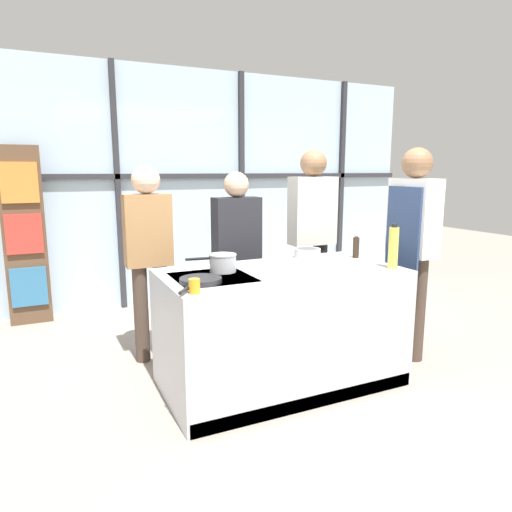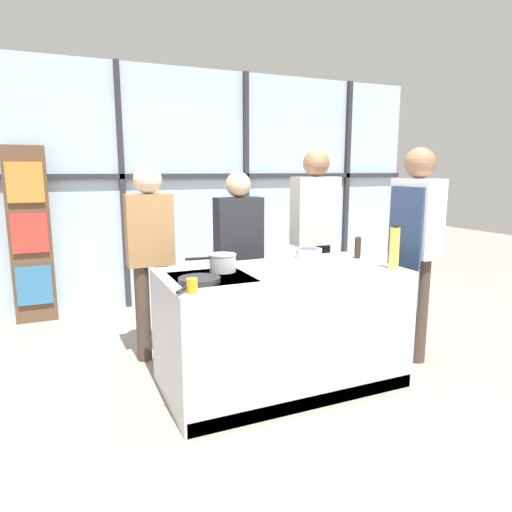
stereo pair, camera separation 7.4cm
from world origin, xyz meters
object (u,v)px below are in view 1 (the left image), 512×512
at_px(frying_pan, 200,280).
at_px(spectator_far_left, 149,250).
at_px(oil_bottle, 393,247).
at_px(white_plate, 334,265).
at_px(mixing_bowl, 307,253).
at_px(juice_glass_near, 194,286).
at_px(chef, 412,240).
at_px(saucepan, 222,262).
at_px(spectator_center_right, 312,231).
at_px(spectator_center_left, 237,249).
at_px(pepper_grinder, 356,247).

bearing_deg(frying_pan, spectator_far_left, 97.03).
bearing_deg(oil_bottle, white_plate, 146.24).
height_order(mixing_bowl, juice_glass_near, juice_glass_near).
xyz_separation_m(chef, oil_bottle, (-0.46, -0.29, 0.02)).
xyz_separation_m(chef, juice_glass_near, (-2.02, -0.35, -0.10)).
xyz_separation_m(spectator_far_left, saucepan, (0.37, -0.73, -0.00)).
relative_size(spectator_center_right, mixing_bowl, 8.19).
bearing_deg(white_plate, juice_glass_near, -166.05).
bearing_deg(white_plate, spectator_far_left, 142.91).
height_order(spectator_center_left, spectator_center_right, spectator_center_right).
distance_m(chef, saucepan, 1.67).
relative_size(spectator_center_right, saucepan, 4.89).
bearing_deg(frying_pan, spectator_center_left, 55.91).
distance_m(spectator_center_left, white_plate, 1.01).
relative_size(spectator_far_left, mixing_bowl, 7.50).
bearing_deg(spectator_center_right, oil_bottle, 89.40).
xyz_separation_m(white_plate, oil_bottle, (0.36, -0.24, 0.15)).
xyz_separation_m(spectator_center_right, pepper_grinder, (-0.00, -0.70, -0.05)).
distance_m(white_plate, pepper_grinder, 0.44).
distance_m(frying_pan, juice_glass_near, 0.25).
distance_m(spectator_center_left, frying_pan, 1.19).
relative_size(spectator_far_left, pepper_grinder, 8.11).
height_order(mixing_bowl, pepper_grinder, pepper_grinder).
height_order(saucepan, pepper_grinder, pepper_grinder).
bearing_deg(spectator_center_right, white_plate, 68.07).
xyz_separation_m(frying_pan, pepper_grinder, (1.46, 0.29, 0.07)).
bearing_deg(saucepan, juice_glass_near, -126.87).
bearing_deg(spectator_center_right, saucepan, 31.22).
xyz_separation_m(frying_pan, mixing_bowl, (1.10, 0.47, 0.02)).
bearing_deg(oil_bottle, mixing_bowl, 119.01).
bearing_deg(saucepan, frying_pan, -134.52).
bearing_deg(saucepan, spectator_far_left, 117.08).
relative_size(frying_pan, saucepan, 1.17).
relative_size(spectator_far_left, white_plate, 7.09).
bearing_deg(frying_pan, mixing_bowl, 23.22).
relative_size(spectator_center_left, juice_glass_near, 17.84).
bearing_deg(juice_glass_near, spectator_far_left, 90.57).
bearing_deg(spectator_center_left, spectator_far_left, 0.00).
bearing_deg(oil_bottle, saucepan, 160.50).
bearing_deg(saucepan, mixing_bowl, 14.19).
relative_size(white_plate, mixing_bowl, 1.06).
bearing_deg(spectator_far_left, chef, 157.05).
height_order(oil_bottle, juice_glass_near, oil_bottle).
bearing_deg(pepper_grinder, spectator_center_right, 89.83).
bearing_deg(oil_bottle, spectator_far_left, 143.65).
xyz_separation_m(mixing_bowl, oil_bottle, (0.35, -0.64, 0.12)).
distance_m(white_plate, mixing_bowl, 0.40).
bearing_deg(spectator_center_right, spectator_center_left, 0.00).
bearing_deg(spectator_center_right, pepper_grinder, 89.83).
bearing_deg(juice_glass_near, mixing_bowl, 30.01).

